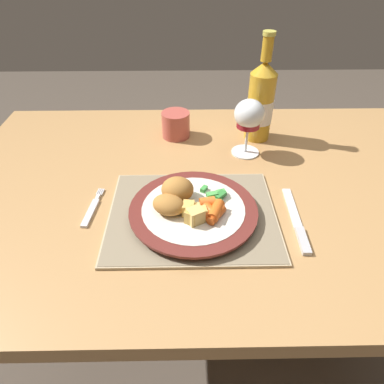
{
  "coord_description": "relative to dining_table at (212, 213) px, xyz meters",
  "views": [
    {
      "loc": [
        -0.06,
        -0.65,
        1.22
      ],
      "look_at": [
        -0.05,
        -0.09,
        0.78
      ],
      "focal_mm": 32.0,
      "sensor_mm": 36.0,
      "label": 1
    }
  ],
  "objects": [
    {
      "name": "table_knife",
      "position": [
        0.16,
        -0.15,
        0.1
      ],
      "size": [
        0.03,
        0.2,
        0.01
      ],
      "color": "silver",
      "rests_on": "dining_table"
    },
    {
      "name": "fork",
      "position": [
        -0.27,
        -0.1,
        0.1
      ],
      "size": [
        0.03,
        0.13,
        0.01
      ],
      "color": "silver",
      "rests_on": "dining_table"
    },
    {
      "name": "wine_glass",
      "position": [
        0.09,
        0.13,
        0.2
      ],
      "size": [
        0.08,
        0.08,
        0.15
      ],
      "color": "silver",
      "rests_on": "dining_table"
    },
    {
      "name": "drinking_cup",
      "position": [
        -0.09,
        0.23,
        0.14
      ],
      "size": [
        0.08,
        0.08,
        0.07
      ],
      "color": "#B24C42",
      "rests_on": "dining_table"
    },
    {
      "name": "bottle",
      "position": [
        0.14,
        0.22,
        0.21
      ],
      "size": [
        0.07,
        0.07,
        0.28
      ],
      "color": "gold",
      "rests_on": "dining_table"
    },
    {
      "name": "placemat",
      "position": [
        -0.05,
        -0.12,
        0.1
      ],
      "size": [
        0.35,
        0.28,
        0.01
      ],
      "color": "tan",
      "rests_on": "dining_table"
    },
    {
      "name": "ground_plane",
      "position": [
        0.0,
        0.0,
        -0.64
      ],
      "size": [
        6.0,
        6.0,
        0.0
      ],
      "primitive_type": "plane",
      "color": "#4C4238"
    },
    {
      "name": "dinner_plate",
      "position": [
        -0.05,
        -0.12,
        0.12
      ],
      "size": [
        0.27,
        0.27,
        0.02
      ],
      "color": "silver",
      "rests_on": "placemat"
    },
    {
      "name": "roast_potatoes",
      "position": [
        -0.05,
        -0.16,
        0.14
      ],
      "size": [
        0.05,
        0.06,
        0.03
      ],
      "color": "#E5BC66",
      "rests_on": "dinner_plate"
    },
    {
      "name": "dining_table",
      "position": [
        0.0,
        0.0,
        0.0
      ],
      "size": [
        1.26,
        0.81,
        0.74
      ],
      "color": "#AD7F4C",
      "rests_on": "ground"
    },
    {
      "name": "glazed_carrots",
      "position": [
        -0.02,
        -0.15,
        0.13
      ],
      "size": [
        0.08,
        0.07,
        0.02
      ],
      "color": "orange",
      "rests_on": "dinner_plate"
    },
    {
      "name": "green_beans_pile",
      "position": [
        -0.01,
        -0.1,
        0.13
      ],
      "size": [
        0.06,
        0.09,
        0.02
      ],
      "color": "#4CA84C",
      "rests_on": "dinner_plate"
    },
    {
      "name": "breaded_croquettes",
      "position": [
        -0.09,
        -0.11,
        0.15
      ],
      "size": [
        0.09,
        0.11,
        0.05
      ],
      "color": "#A87033",
      "rests_on": "dinner_plate"
    }
  ]
}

